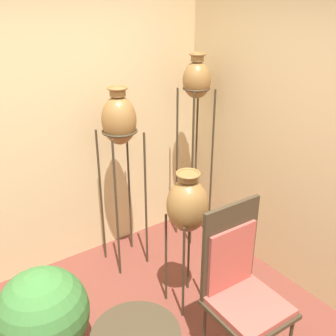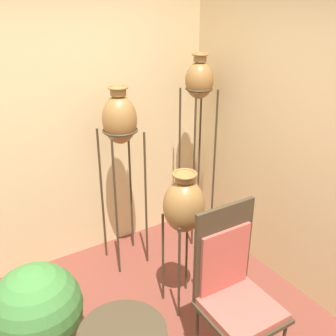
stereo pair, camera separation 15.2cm
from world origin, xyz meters
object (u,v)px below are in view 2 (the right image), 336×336
Objects in this scene: vase_stand_tall at (199,88)px; vase_stand_medium at (120,123)px; chair at (233,285)px; potted_plant at (37,311)px; vase_stand_short at (184,207)px.

vase_stand_tall is 0.83m from vase_stand_medium.
chair is (0.11, -1.39, -0.76)m from vase_stand_medium.
vase_stand_medium is 1.57m from potted_plant.
vase_stand_tall reaches higher than potted_plant.
vase_stand_short is at bearing -5.20° from potted_plant.
potted_plant is at bearing 174.80° from vase_stand_short.
vase_stand_medium is 1.41× the size of vase_stand_short.
vase_stand_short reaches higher than potted_plant.
vase_stand_tall is 2.28m from potted_plant.
vase_stand_short is 1.03× the size of chair.
vase_stand_medium reaches higher than potted_plant.
chair is 1.58× the size of potted_plant.
vase_stand_short is at bearing -131.67° from vase_stand_tall.
vase_stand_tall is 1.63× the size of chair.
vase_stand_short is 1.26m from potted_plant.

